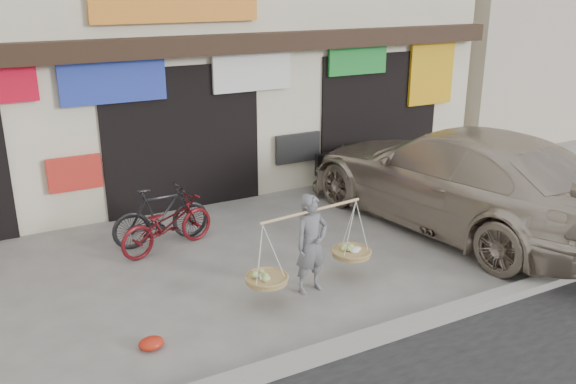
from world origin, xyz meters
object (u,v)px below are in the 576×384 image
bike_2 (167,224)px  suv (456,177)px  street_vendor (311,248)px  bike_1 (161,215)px

bike_2 → suv: bearing=-121.5°
bike_2 → street_vendor: bearing=-165.8°
street_vendor → bike_2: 2.66m
bike_1 → suv: bearing=-110.5°
street_vendor → bike_2: street_vendor is taller
bike_2 → bike_1: bearing=-14.8°
bike_1 → street_vendor: bearing=-154.4°
bike_1 → suv: size_ratio=0.26×
bike_1 → bike_2: size_ratio=0.98×
street_vendor → suv: bearing=8.8°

